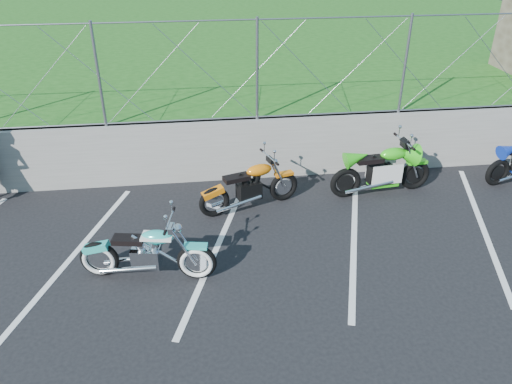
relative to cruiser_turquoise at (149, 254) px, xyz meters
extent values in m
plane|color=black|center=(1.08, -0.30, -0.42)|extent=(90.00, 90.00, 0.00)
cube|color=slate|center=(1.08, 3.20, 0.23)|extent=(30.00, 0.22, 1.30)
cube|color=#1B5316|center=(1.08, 13.20, 0.23)|extent=(30.00, 20.00, 1.30)
cylinder|color=gray|center=(1.08, 3.20, 2.83)|extent=(28.00, 0.03, 0.03)
cylinder|color=gray|center=(1.08, 3.20, 0.93)|extent=(28.00, 0.03, 0.03)
cube|color=silver|center=(-1.32, 0.70, -0.42)|extent=(1.49, 4.31, 0.01)
cube|color=silver|center=(1.08, 0.70, -0.42)|extent=(1.49, 4.31, 0.01)
cube|color=silver|center=(3.48, 0.70, -0.42)|extent=(1.49, 4.31, 0.01)
cube|color=silver|center=(5.88, 0.70, -0.42)|extent=(1.49, 4.31, 0.01)
torus|color=black|center=(-0.77, 0.14, -0.12)|extent=(0.62, 0.21, 0.61)
torus|color=black|center=(0.72, -0.13, -0.12)|extent=(0.62, 0.21, 0.61)
cube|color=silver|center=(-0.04, 0.01, -0.05)|extent=(0.47, 0.33, 0.32)
ellipsoid|color=#2CB1A6|center=(0.16, -0.03, 0.32)|extent=(0.52, 0.31, 0.22)
cube|color=black|center=(-0.28, 0.05, 0.26)|extent=(0.50, 0.30, 0.08)
cube|color=#2CB1A6|center=(0.72, -0.13, 0.17)|extent=(0.37, 0.20, 0.06)
cylinder|color=silver|center=(0.36, -0.06, 0.62)|extent=(0.14, 0.66, 0.03)
torus|color=black|center=(1.08, 1.67, -0.12)|extent=(0.60, 0.28, 0.60)
torus|color=black|center=(2.46, 2.10, -0.12)|extent=(0.60, 0.28, 0.60)
cube|color=black|center=(1.75, 1.88, -0.04)|extent=(0.50, 0.39, 0.33)
ellipsoid|color=orange|center=(1.95, 1.94, 0.35)|extent=(0.55, 0.38, 0.22)
cube|color=black|center=(1.51, 1.80, 0.28)|extent=(0.53, 0.36, 0.09)
cube|color=orange|center=(2.46, 2.10, 0.15)|extent=(0.39, 0.25, 0.06)
cylinder|color=silver|center=(2.15, 2.00, 0.58)|extent=(0.23, 0.67, 0.03)
torus|color=black|center=(3.69, 2.07, -0.11)|extent=(0.64, 0.18, 0.63)
torus|color=black|center=(5.19, 2.22, -0.11)|extent=(0.64, 0.18, 0.63)
cube|color=black|center=(4.42, 2.14, 0.00)|extent=(0.51, 0.34, 0.36)
ellipsoid|color=#30CA19|center=(4.65, 2.16, 0.42)|extent=(0.58, 0.31, 0.25)
cube|color=black|center=(4.14, 2.11, 0.35)|extent=(0.55, 0.31, 0.10)
cube|color=#30CA19|center=(5.19, 2.22, 0.19)|extent=(0.42, 0.20, 0.06)
cylinder|color=silver|center=(4.83, 2.18, 0.67)|extent=(0.11, 0.76, 0.03)
torus|color=black|center=(6.95, 2.15, -0.13)|extent=(0.60, 0.23, 0.59)
camera|label=1|loc=(0.83, -6.33, 4.50)|focal=35.00mm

